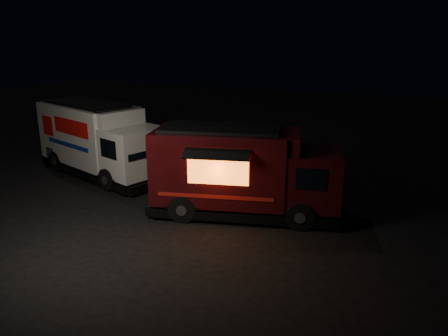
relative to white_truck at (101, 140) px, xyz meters
The scene contains 3 objects.
ground 6.50m from the white_truck, 33.03° to the right, with size 80.00×80.00×0.00m, color black.
white_truck is the anchor object (origin of this frame).
red_truck 8.24m from the white_truck, 11.96° to the right, with size 7.11×2.62×3.31m, color #34090E, non-canonical shape.
Camera 1 is at (8.31, -12.63, 6.44)m, focal length 35.00 mm.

